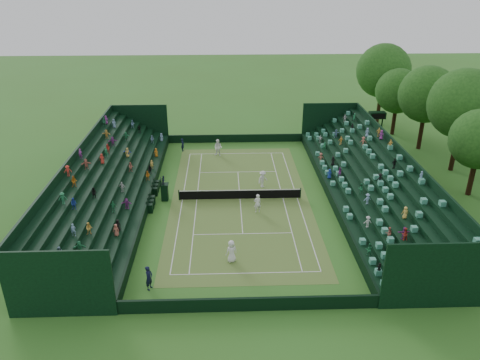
{
  "coord_description": "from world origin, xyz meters",
  "views": [
    {
      "loc": [
        -1.44,
        -39.78,
        20.27
      ],
      "look_at": [
        0.0,
        0.0,
        2.0
      ],
      "focal_mm": 35.0,
      "sensor_mm": 36.0,
      "label": 1
    }
  ],
  "objects_px": {
    "player_near_east": "(257,203)",
    "player_far_east": "(263,179)",
    "player_near_west": "(231,251)",
    "tennis_net": "(240,194)",
    "player_far_west": "(218,148)",
    "umpire_chair": "(164,190)"
  },
  "relations": [
    {
      "from": "umpire_chair",
      "to": "player_far_east",
      "type": "distance_m",
      "value": 9.83
    },
    {
      "from": "player_far_west",
      "to": "player_near_east",
      "type": "bearing_deg",
      "value": -52.3
    },
    {
      "from": "player_near_east",
      "to": "tennis_net",
      "type": "bearing_deg",
      "value": -73.17
    },
    {
      "from": "player_near_east",
      "to": "player_far_east",
      "type": "height_order",
      "value": "player_near_east"
    },
    {
      "from": "player_near_west",
      "to": "player_far_west",
      "type": "height_order",
      "value": "player_far_west"
    },
    {
      "from": "player_near_east",
      "to": "player_far_east",
      "type": "xyz_separation_m",
      "value": [
        0.89,
        5.26,
        -0.03
      ]
    },
    {
      "from": "player_near_east",
      "to": "player_far_east",
      "type": "bearing_deg",
      "value": -111.57
    },
    {
      "from": "tennis_net",
      "to": "player_near_west",
      "type": "distance_m",
      "value": 10.4
    },
    {
      "from": "player_near_west",
      "to": "player_near_east",
      "type": "distance_m",
      "value": 8.05
    },
    {
      "from": "umpire_chair",
      "to": "player_near_west",
      "type": "xyz_separation_m",
      "value": [
        6.13,
        -10.39,
        -0.17
      ]
    },
    {
      "from": "tennis_net",
      "to": "umpire_chair",
      "type": "distance_m",
      "value": 7.16
    },
    {
      "from": "player_near_west",
      "to": "player_far_west",
      "type": "relative_size",
      "value": 0.9
    },
    {
      "from": "player_near_east",
      "to": "player_far_west",
      "type": "bearing_deg",
      "value": -87.45
    },
    {
      "from": "player_near_east",
      "to": "player_far_east",
      "type": "relative_size",
      "value": 1.03
    },
    {
      "from": "player_far_east",
      "to": "player_far_west",
      "type": "bearing_deg",
      "value": 78.75
    },
    {
      "from": "player_near_east",
      "to": "player_far_east",
      "type": "distance_m",
      "value": 5.34
    },
    {
      "from": "player_near_west",
      "to": "tennis_net",
      "type": "bearing_deg",
      "value": -119.66
    },
    {
      "from": "umpire_chair",
      "to": "player_near_east",
      "type": "relative_size",
      "value": 1.39
    },
    {
      "from": "umpire_chair",
      "to": "player_far_east",
      "type": "xyz_separation_m",
      "value": [
        9.5,
        2.54,
        -0.2
      ]
    },
    {
      "from": "tennis_net",
      "to": "player_far_east",
      "type": "relative_size",
      "value": 6.65
    },
    {
      "from": "umpire_chair",
      "to": "player_near_west",
      "type": "relative_size",
      "value": 1.4
    },
    {
      "from": "tennis_net",
      "to": "player_far_east",
      "type": "xyz_separation_m",
      "value": [
        2.36,
        2.58,
        0.35
      ]
    }
  ]
}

